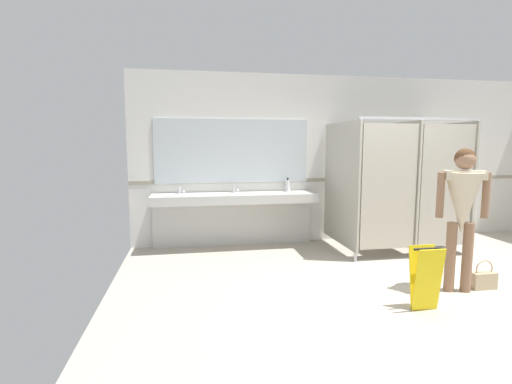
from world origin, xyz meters
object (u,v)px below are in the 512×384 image
Objects in this scene: handbag at (484,279)px; wet_floor_sign at (426,278)px; soap_dispenser at (288,185)px; person_standing at (463,203)px.

handbag is 1.10m from wet_floor_sign.
wet_floor_sign is at bearing -76.24° from soap_dispenser.
wet_floor_sign is at bearing -159.09° from handbag.
soap_dispenser reaches higher than wet_floor_sign.
soap_dispenser reaches higher than handbag.
person_standing is 7.12× the size of soap_dispenser.
soap_dispenser is 2.93m from wet_floor_sign.
handbag is 0.53× the size of wet_floor_sign.
wet_floor_sign is (-1.01, -0.38, 0.22)m from handbag.
handbag is 1.51× the size of soap_dispenser.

